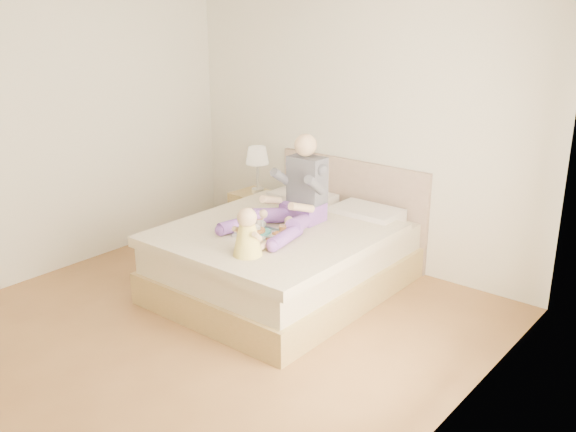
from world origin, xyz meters
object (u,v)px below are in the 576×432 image
Objects in this scene: bed at (290,254)px; tray at (264,233)px; nightstand at (256,217)px; baby at (248,236)px; adult at (295,198)px.

bed reaches higher than tray.
tray reaches higher than nightstand.
nightstand is at bearing 128.68° from baby.
bed is at bearing 92.40° from tray.
adult is 2.25× the size of tray.
nightstand is 1.36m from adult.
baby is at bearing -77.56° from adult.
baby is (1.22, -1.44, 0.49)m from nightstand.
nightstand is 1.53m from tray.
adult is (1.05, -0.64, 0.57)m from nightstand.
tray is at bearing -85.12° from bed.
nightstand is at bearing 132.22° from tray.
baby reaches higher than tray.
nightstand is 1.95m from baby.
adult reaches higher than tray.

